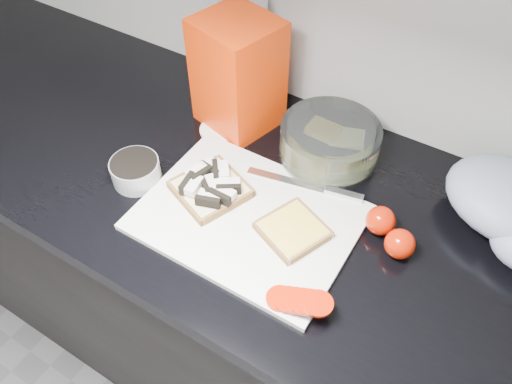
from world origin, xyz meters
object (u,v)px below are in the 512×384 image
bread_bag (238,74)px  steel_canister (244,52)px  cutting_board (248,217)px  glass_bowl (329,144)px

bread_bag → steel_canister: bread_bag is taller
cutting_board → glass_bowl: size_ratio=1.94×
cutting_board → bread_bag: bread_bag is taller
cutting_board → steel_canister: bearing=123.1°
steel_canister → glass_bowl: bearing=-18.6°
glass_bowl → steel_canister: 0.29m
bread_bag → steel_canister: size_ratio=1.01×
cutting_board → bread_bag: 0.32m
cutting_board → bread_bag: size_ratio=1.62×
steel_canister → bread_bag: bearing=-66.4°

